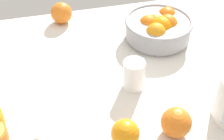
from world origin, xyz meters
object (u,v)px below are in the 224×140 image
Objects in this scene: loose_orange_3 at (176,122)px; loose_orange_4 at (61,13)px; loose_orange_0 at (125,133)px; juice_glass at (134,76)px; fruit_bowl at (159,28)px.

loose_orange_4 is (-21.16, 61.13, 0.06)cm from loose_orange_3.
juice_glass is at bearing 67.10° from loose_orange_0.
juice_glass is 20.20cm from loose_orange_3.
fruit_bowl is 37.52cm from loose_orange_4.
loose_orange_3 is at bearing -104.43° from fruit_bowl.
loose_orange_0 is at bearing -112.90° from juice_glass.
loose_orange_4 is at bearing 147.85° from fruit_bowl.
loose_orange_0 is 13.43cm from loose_orange_3.
fruit_bowl reaches higher than loose_orange_0.
loose_orange_0 is (-24.02, -41.02, -1.27)cm from fruit_bowl.
loose_orange_3 is (13.42, -0.15, 0.36)cm from loose_orange_0.
loose_orange_4 is (-15.91, 41.63, -0.22)cm from juice_glass.
loose_orange_0 is at bearing 179.35° from loose_orange_3.
loose_orange_4 is at bearing 97.23° from loose_orange_0.
juice_glass is at bearing 105.07° from loose_orange_3.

